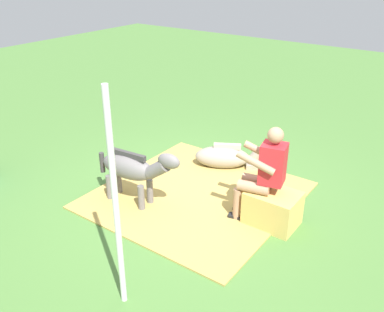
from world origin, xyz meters
TOP-DOWN VIEW (x-y plane):
  - ground_plane at (0.00, 0.00)m, footprint 24.00×24.00m
  - hay_patch at (-0.07, -0.05)m, footprint 2.63×2.73m
  - hay_bale at (-1.26, -0.05)m, footprint 0.65×0.50m
  - person_seated at (-1.10, -0.02)m, footprint 0.71×0.51m
  - pony_standing at (0.52, 0.62)m, footprint 1.35×0.39m
  - pony_lying at (0.04, -1.09)m, footprint 1.30×0.90m
  - tent_pole_left at (-0.65, 2.07)m, footprint 0.06×0.06m

SIDE VIEW (x-z plane):
  - ground_plane at x=0.00m, z-range 0.00..0.00m
  - hay_patch at x=-0.07m, z-range 0.00..0.02m
  - pony_lying at x=0.04m, z-range -0.02..0.40m
  - hay_bale at x=-1.26m, z-range 0.00..0.46m
  - pony_standing at x=0.52m, z-range 0.09..1.01m
  - person_seated at x=-1.10m, z-range 0.07..1.41m
  - tent_pole_left at x=-0.65m, z-range 0.00..2.27m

